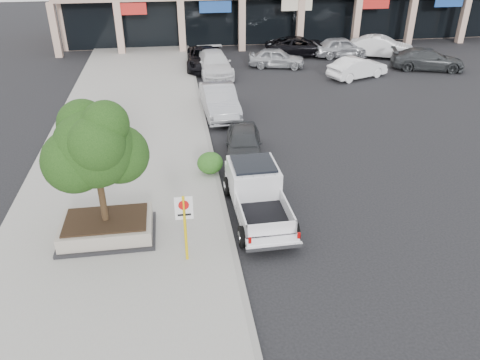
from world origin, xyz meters
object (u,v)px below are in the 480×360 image
at_px(lot_car_c, 427,59).
at_px(lot_car_d, 300,46).
at_px(curb_car_a, 244,143).
at_px(pickup_truck, 258,195).
at_px(lot_car_b, 358,68).
at_px(curb_car_c, 214,64).
at_px(curb_car_d, 204,58).
at_px(lot_car_a, 277,58).
at_px(curb_car_b, 219,101).
at_px(no_parking_sign, 185,220).
at_px(planter, 107,228).
at_px(lot_car_e, 342,47).
at_px(lot_car_f, 381,47).
at_px(planter_tree, 99,147).

xyz_separation_m(lot_car_c, lot_car_d, (-8.20, 5.40, 0.01)).
bearing_deg(curb_car_a, lot_car_c, 46.27).
relative_size(pickup_truck, lot_car_b, 1.23).
xyz_separation_m(curb_car_c, curb_car_d, (-0.58, 1.71, -0.02)).
height_order(lot_car_a, lot_car_c, lot_car_c).
bearing_deg(curb_car_b, no_parking_sign, -103.46).
xyz_separation_m(planter, lot_car_c, (21.28, 18.33, 0.28)).
height_order(lot_car_a, lot_car_e, lot_car_e).
bearing_deg(curb_car_b, lot_car_d, 54.64).
bearing_deg(lot_car_f, pickup_truck, 173.18).
distance_m(pickup_truck, lot_car_f, 25.71).
bearing_deg(no_parking_sign, lot_car_a, 70.61).
bearing_deg(no_parking_sign, lot_car_c, 46.96).
xyz_separation_m(planter_tree, lot_car_e, (16.19, 22.70, -2.62)).
relative_size(no_parking_sign, lot_car_d, 0.42).
distance_m(curb_car_c, lot_car_a, 4.95).
relative_size(curb_car_a, lot_car_d, 0.73).
bearing_deg(lot_car_e, lot_car_a, 109.92).
relative_size(planter_tree, no_parking_sign, 1.74).
bearing_deg(no_parking_sign, lot_car_e, 60.77).
xyz_separation_m(lot_car_b, lot_car_f, (3.98, 5.21, 0.11)).
xyz_separation_m(planter, curb_car_c, (5.64, 19.39, 0.31)).
bearing_deg(lot_car_c, curb_car_d, 98.06).
bearing_deg(lot_car_b, lot_car_e, -30.53).
distance_m(planter, curb_car_b, 12.44).
height_order(planter_tree, curb_car_d, planter_tree).
xyz_separation_m(pickup_truck, curb_car_d, (-0.28, 20.37, -0.08)).
distance_m(curb_car_b, lot_car_d, 14.73).
bearing_deg(lot_car_d, lot_car_b, -160.86).
xyz_separation_m(curb_car_c, lot_car_a, (4.80, 1.21, -0.08)).
height_order(curb_car_a, lot_car_d, lot_car_d).
height_order(lot_car_b, lot_car_e, lot_car_e).
bearing_deg(lot_car_b, curb_car_b, 97.40).
bearing_deg(planter_tree, planter, -131.03).
distance_m(planter_tree, curb_car_b, 12.51).
distance_m(pickup_truck, lot_car_c, 23.75).
bearing_deg(planter, lot_car_c, 40.74).
relative_size(pickup_truck, lot_car_a, 1.29).
distance_m(planter, curb_car_d, 21.70).
bearing_deg(planter_tree, lot_car_a, 63.25).
distance_m(planter_tree, no_parking_sign, 3.55).
distance_m(pickup_truck, lot_car_b, 19.19).
xyz_separation_m(curb_car_a, lot_car_e, (10.73, 17.10, 0.11)).
bearing_deg(lot_car_c, lot_car_b, 120.04).
height_order(curb_car_b, lot_car_b, curb_car_b).
height_order(lot_car_c, lot_car_d, lot_car_d).
relative_size(no_parking_sign, lot_car_c, 0.44).
height_order(curb_car_d, lot_car_b, curb_car_d).
bearing_deg(lot_car_e, planter_tree, 143.45).
height_order(lot_car_c, lot_car_f, lot_car_f).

